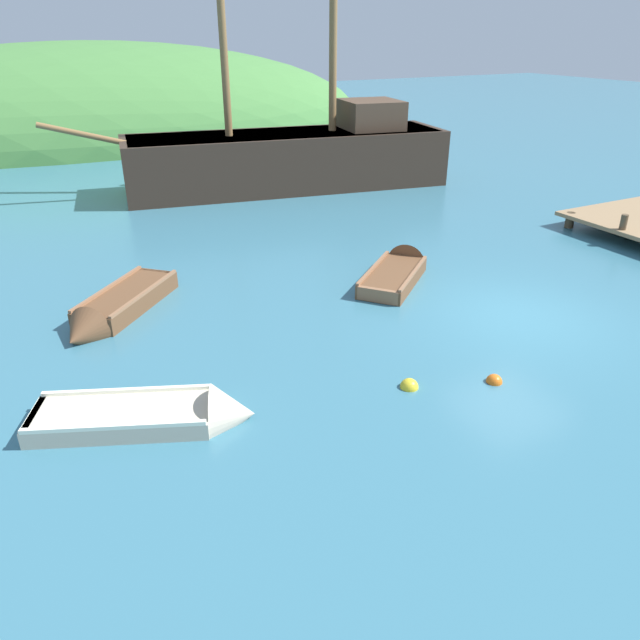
{
  "coord_description": "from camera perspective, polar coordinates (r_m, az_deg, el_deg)",
  "views": [
    {
      "loc": [
        -9.65,
        -8.78,
        5.88
      ],
      "look_at": [
        -4.35,
        1.4,
        0.29
      ],
      "focal_mm": 33.83,
      "sensor_mm": 36.0,
      "label": 1
    }
  ],
  "objects": [
    {
      "name": "ground_plane",
      "position": [
        14.31,
        18.34,
        0.3
      ],
      "size": [
        120.0,
        120.0,
        0.0
      ],
      "primitive_type": "plane",
      "color": "teal"
    },
    {
      "name": "shore_hill",
      "position": [
        41.49,
        -20.41,
        16.28
      ],
      "size": [
        36.14,
        19.12,
        10.43
      ],
      "primitive_type": "ellipsoid",
      "color": "#477F3D",
      "rests_on": "ground"
    },
    {
      "name": "sailing_ship",
      "position": [
        25.01,
        -2.78,
        14.34
      ],
      "size": [
        15.37,
        5.38,
        11.27
      ],
      "rotation": [
        0.0,
        0.0,
        2.97
      ],
      "color": "#38281E",
      "rests_on": "ground"
    },
    {
      "name": "rowboat_near_dock",
      "position": [
        14.31,
        -18.79,
        0.88
      ],
      "size": [
        3.2,
        3.29,
        1.0
      ],
      "rotation": [
        0.0,
        0.0,
        3.95
      ],
      "color": "brown",
      "rests_on": "ground"
    },
    {
      "name": "rowboat_outer_left",
      "position": [
        10.38,
        -14.74,
        -8.93
      ],
      "size": [
        3.74,
        2.39,
        1.06
      ],
      "rotation": [
        0.0,
        0.0,
        5.89
      ],
      "color": "beige",
      "rests_on": "ground"
    },
    {
      "name": "rowboat_center",
      "position": [
        15.89,
        7.41,
        4.47
      ],
      "size": [
        3.16,
        2.91,
        1.06
      ],
      "rotation": [
        0.0,
        0.0,
        0.7
      ],
      "color": "brown",
      "rests_on": "ground"
    },
    {
      "name": "buoy_yellow",
      "position": [
        11.11,
        8.43,
        -6.31
      ],
      "size": [
        0.34,
        0.34,
        0.34
      ],
      "primitive_type": "sphere",
      "color": "yellow",
      "rests_on": "ground"
    },
    {
      "name": "buoy_orange",
      "position": [
        11.6,
        16.13,
        -5.65
      ],
      "size": [
        0.3,
        0.3,
        0.3
      ],
      "primitive_type": "sphere",
      "color": "orange",
      "rests_on": "ground"
    }
  ]
}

